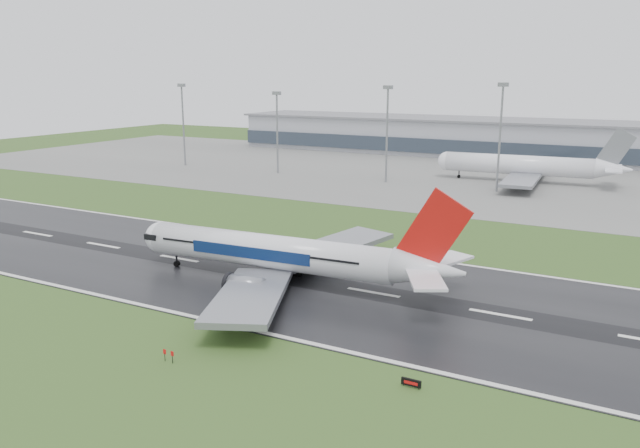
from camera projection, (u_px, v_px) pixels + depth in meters
The scene contains 11 objects.
ground at pixel (268, 275), 109.59m from camera, with size 520.00×520.00×0.00m, color #2C4B1B.
runway at pixel (268, 274), 109.58m from camera, with size 400.00×45.00×0.10m, color black.
apron at pixel (467, 176), 216.48m from camera, with size 400.00×130.00×0.08m, color slate.
terminal at pixel (507, 139), 266.08m from camera, with size 240.00×36.00×15.00m, color #9698A1.
main_airliner at pixel (289, 233), 102.77m from camera, with size 57.92×55.17×17.10m, color white, non-canonical shape.
parked_airliner at pixel (527, 155), 201.98m from camera, with size 60.81×56.62×17.82m, color white, non-canonical shape.
runway_sign at pixel (411, 383), 69.80m from camera, with size 2.30×0.26×1.04m, color black, non-canonical shape.
floodmast_0 at pixel (183, 127), 239.69m from camera, with size 0.64×0.64×29.69m, color gray.
floodmast_1 at pixel (277, 135), 220.34m from camera, with size 0.64×0.64×27.29m, color gray.
floodmast_2 at pixel (387, 137), 200.85m from camera, with size 0.64×0.64×29.62m, color gray.
floodmast_3 at pixel (500, 140), 184.18m from camera, with size 0.64×0.64×30.66m, color gray.
Camera 1 is at (57.90, -87.62, 33.77)m, focal length 35.34 mm.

